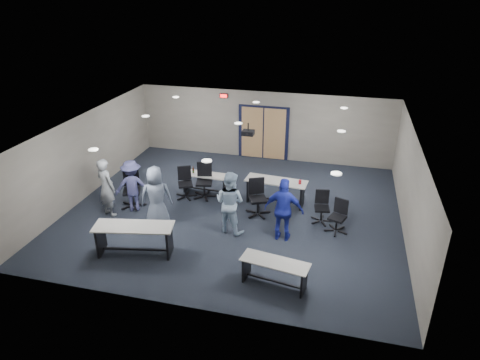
% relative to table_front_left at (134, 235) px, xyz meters
% --- Properties ---
extents(floor, '(10.00, 10.00, 0.00)m').
position_rel_table_front_left_xyz_m(floor, '(1.91, 2.89, -0.56)').
color(floor, '#1C222C').
rests_on(floor, ground).
extents(back_wall, '(10.00, 0.04, 2.70)m').
position_rel_table_front_left_xyz_m(back_wall, '(1.91, 7.39, 0.79)').
color(back_wall, slate).
rests_on(back_wall, floor).
extents(front_wall, '(10.00, 0.04, 2.70)m').
position_rel_table_front_left_xyz_m(front_wall, '(1.91, -1.61, 0.79)').
color(front_wall, slate).
rests_on(front_wall, floor).
extents(left_wall, '(0.04, 9.00, 2.70)m').
position_rel_table_front_left_xyz_m(left_wall, '(-3.09, 2.89, 0.79)').
color(left_wall, slate).
rests_on(left_wall, floor).
extents(right_wall, '(0.04, 9.00, 2.70)m').
position_rel_table_front_left_xyz_m(right_wall, '(6.91, 2.89, 0.79)').
color(right_wall, slate).
rests_on(right_wall, floor).
extents(ceiling, '(10.00, 9.00, 0.04)m').
position_rel_table_front_left_xyz_m(ceiling, '(1.91, 2.89, 2.14)').
color(ceiling, silver).
rests_on(ceiling, back_wall).
extents(double_door, '(2.00, 0.07, 2.20)m').
position_rel_table_front_left_xyz_m(double_door, '(1.91, 7.35, 0.49)').
color(double_door, black).
rests_on(double_door, back_wall).
extents(exit_sign, '(0.32, 0.07, 0.18)m').
position_rel_table_front_left_xyz_m(exit_sign, '(0.31, 7.33, 1.89)').
color(exit_sign, black).
rests_on(exit_sign, back_wall).
extents(ceiling_projector, '(0.35, 0.32, 0.37)m').
position_rel_table_front_left_xyz_m(ceiling_projector, '(2.21, 3.39, 1.84)').
color(ceiling_projector, black).
rests_on(ceiling_projector, ceiling).
extents(ceiling_can_lights, '(6.24, 5.74, 0.02)m').
position_rel_table_front_left_xyz_m(ceiling_can_lights, '(1.91, 3.14, 2.11)').
color(ceiling_can_lights, white).
rests_on(ceiling_can_lights, ceiling).
extents(table_front_left, '(2.13, 1.07, 0.83)m').
position_rel_table_front_left_xyz_m(table_front_left, '(0.00, 0.00, 0.00)').
color(table_front_left, beige).
rests_on(table_front_left, floor).
extents(table_front_right, '(1.66, 0.78, 0.65)m').
position_rel_table_front_left_xyz_m(table_front_right, '(3.75, -0.38, -0.12)').
color(table_front_right, beige).
rests_on(table_front_right, floor).
extents(table_back_left, '(1.63, 0.61, 0.89)m').
position_rel_table_front_left_xyz_m(table_back_left, '(0.65, 3.87, -0.11)').
color(table_back_left, beige).
rests_on(table_back_left, floor).
extents(table_back_right, '(1.99, 0.81, 0.92)m').
position_rel_table_front_left_xyz_m(table_back_right, '(3.08, 3.68, -0.02)').
color(table_back_right, beige).
rests_on(table_back_right, floor).
extents(chair_back_a, '(0.86, 0.86, 1.03)m').
position_rel_table_front_left_xyz_m(chair_back_a, '(0.13, 3.33, -0.05)').
color(chair_back_a, black).
rests_on(chair_back_a, floor).
extents(chair_back_b, '(0.87, 0.87, 1.15)m').
position_rel_table_front_left_xyz_m(chair_back_b, '(0.72, 3.50, 0.01)').
color(chair_back_b, black).
rests_on(chair_back_b, floor).
extents(chair_back_c, '(0.94, 0.94, 1.13)m').
position_rel_table_front_left_xyz_m(chair_back_c, '(2.67, 2.79, -0.00)').
color(chair_back_c, black).
rests_on(chair_back_c, floor).
extents(chair_back_d, '(0.69, 0.69, 0.96)m').
position_rel_table_front_left_xyz_m(chair_back_d, '(4.59, 2.83, -0.08)').
color(chair_back_d, black).
rests_on(chair_back_d, floor).
extents(chair_loose_left, '(0.95, 0.95, 1.17)m').
position_rel_table_front_left_xyz_m(chair_loose_left, '(-1.27, 2.33, 0.02)').
color(chair_loose_left, black).
rests_on(chair_loose_left, floor).
extents(chair_loose_right, '(0.79, 0.79, 0.97)m').
position_rel_table_front_left_xyz_m(chair_loose_right, '(5.05, 2.37, -0.08)').
color(chair_loose_right, black).
rests_on(chair_loose_right, floor).
extents(person_gray, '(0.79, 0.67, 1.83)m').
position_rel_table_front_left_xyz_m(person_gray, '(-1.73, 1.70, 0.35)').
color(person_gray, '#9399A1').
rests_on(person_gray, floor).
extents(person_plaid, '(1.05, 0.88, 1.83)m').
position_rel_table_front_left_xyz_m(person_plaid, '(-0.03, 1.49, 0.35)').
color(person_plaid, slate).
rests_on(person_plaid, floor).
extents(person_lightblue, '(1.05, 0.92, 1.83)m').
position_rel_table_front_left_xyz_m(person_lightblue, '(2.10, 1.69, 0.35)').
color(person_lightblue, '#AECAE6').
rests_on(person_lightblue, floor).
extents(person_navy, '(1.10, 0.50, 1.83)m').
position_rel_table_front_left_xyz_m(person_navy, '(3.63, 1.62, 0.35)').
color(person_navy, '#1B2599').
rests_on(person_navy, floor).
extents(person_back, '(1.22, 0.97, 1.65)m').
position_rel_table_front_left_xyz_m(person_back, '(-1.12, 2.15, 0.26)').
color(person_back, '#404173').
rests_on(person_back, floor).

